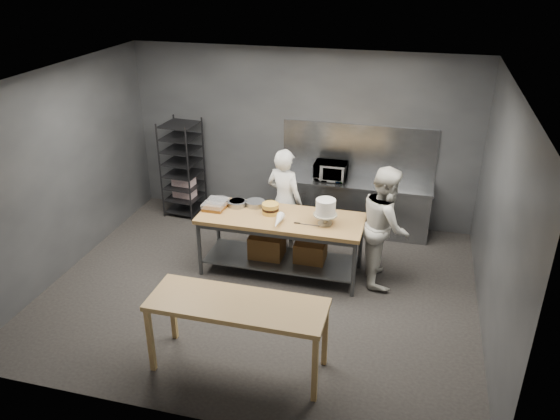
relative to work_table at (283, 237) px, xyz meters
The scene contains 16 objects.
ground 0.82m from the work_table, 106.94° to the right, with size 6.00×6.00×0.00m, color black.
back_wall 2.16m from the work_table, 95.01° to the left, with size 6.00×0.04×3.00m, color #4C4F54.
work_table is the anchor object (origin of this frame).
near_counter 2.20m from the work_table, 88.91° to the right, with size 2.00×0.70×0.90m.
back_counter 1.83m from the work_table, 62.89° to the left, with size 2.60×0.60×0.90m.
splashback_panel 2.23m from the work_table, 66.64° to the left, with size 2.60×0.02×0.90m, color slate.
speed_rack 2.75m from the work_table, 145.66° to the left, with size 0.65×0.69×1.75m.
chef_behind 0.73m from the work_table, 102.10° to the left, with size 0.62×0.41×1.71m, color white.
chef_right 1.50m from the work_table, ahead, with size 0.86×0.67×1.76m, color silver.
microwave 1.74m from the work_table, 75.60° to the left, with size 0.54×0.37×0.30m, color black.
frosted_cake_stand 0.88m from the work_table, ahead, with size 0.34×0.34×0.38m.
layer_cake 0.47m from the work_table, 169.24° to the left, with size 0.25×0.25×0.16m.
cake_pans 0.88m from the work_table, 165.58° to the left, with size 0.86×0.36×0.07m.
piping_bag 0.50m from the work_table, 88.42° to the right, with size 0.12×0.12×0.38m, color white.
offset_spatula 0.53m from the work_table, 27.76° to the right, with size 0.36×0.02×0.02m.
pastry_clamshells 1.12m from the work_table, behind, with size 0.32×0.39×0.11m.
Camera 1 is at (1.94, -6.33, 4.41)m, focal length 35.00 mm.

